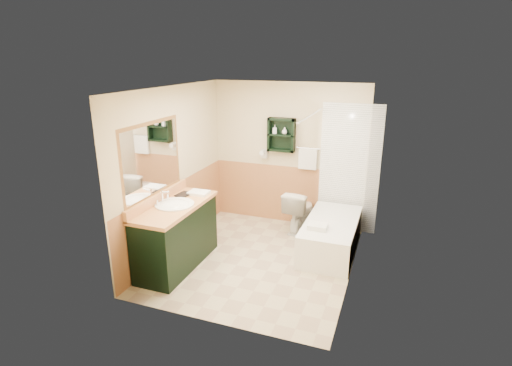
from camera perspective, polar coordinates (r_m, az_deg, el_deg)
The scene contains 25 objects.
floor at distance 5.83m, azimuth 0.26°, elevation -10.85°, with size 3.00×3.00×0.00m, color #C2B38D.
back_wall at distance 6.76m, azimuth 4.67°, elevation 4.08°, with size 2.60×0.04×2.40m, color beige.
left_wall at distance 5.92m, azimuth -11.83°, elevation 1.77°, with size 0.04×3.00×2.40m, color beige.
right_wall at distance 5.09m, azimuth 14.40°, elevation -1.07°, with size 0.04×3.00×2.40m, color beige.
ceiling at distance 5.13m, azimuth 0.30°, elevation 13.58°, with size 2.60×3.00×0.04m, color white.
wainscot_left at distance 6.13m, azimuth -11.13°, elevation -4.56°, with size 2.98×2.98×1.00m, color tan, non-canonical shape.
wainscot_back at distance 6.93m, azimuth 4.45°, elevation -1.62°, with size 2.58×2.58×1.00m, color tan, non-canonical shape.
mirror_frame at distance 5.38m, azimuth -14.62°, elevation 3.25°, with size 1.30×1.30×1.00m, color brown, non-canonical shape.
mirror_glass at distance 5.37m, azimuth -14.58°, elevation 3.25°, with size 1.20×1.20×0.90m, color white, non-canonical shape.
tile_right at distance 5.85m, azimuth 14.71°, elevation -0.17°, with size 1.50×1.50×2.10m, color white, non-canonical shape.
tile_back at distance 6.57m, azimuth 13.18°, elevation 1.90°, with size 0.95×0.95×2.10m, color white, non-canonical shape.
tile_accent at distance 5.66m, azimuth 15.29°, elevation 8.05°, with size 1.50×1.50×0.10m, color #144832, non-canonical shape.
wall_shelf at distance 6.60m, azimuth 3.63°, elevation 6.88°, with size 0.45×0.15×0.55m, color black.
hair_dryer at distance 6.79m, azimuth 1.21°, elevation 4.20°, with size 0.10×0.24×0.18m, color silver, non-canonical shape.
towel_bar at distance 6.58m, azimuth 7.48°, elevation 4.94°, with size 0.40×0.06×0.40m, color white, non-canonical shape.
curtain_rod at distance 5.75m, azimuth 7.93°, elevation 9.67°, with size 0.03×0.03×1.60m, color silver.
shower_curtain at distance 6.09m, azimuth 7.95°, elevation 1.94°, with size 1.05×1.05×1.70m, color #C2B593, non-canonical shape.
vanity at distance 5.61m, azimuth -11.27°, elevation -7.35°, with size 0.59×1.41×0.89m, color black.
bathtub at distance 6.08m, azimuth 10.66°, elevation -7.38°, with size 0.73×1.50×0.49m, color white.
toilet at distance 6.65m, azimuth 6.24°, elevation -3.93°, with size 0.40×0.71×0.69m, color white.
counter_towel at distance 5.78m, azimuth -8.17°, elevation -1.38°, with size 0.28×0.22×0.04m, color white.
vanity_book at distance 5.79m, azimuth -11.04°, elevation -0.49°, with size 0.18×0.02×0.24m, color black.
tub_towel at distance 5.66m, azimuth 8.80°, elevation -6.16°, with size 0.26×0.22×0.07m, color white.
soap_bottle_a at distance 6.62m, azimuth 2.71°, elevation 7.35°, with size 0.06×0.14×0.06m, color white.
soap_bottle_b at distance 6.57m, azimuth 4.11°, elevation 7.35°, with size 0.09×0.11×0.09m, color white.
Camera 1 is at (1.73, -4.82, 2.80)m, focal length 28.00 mm.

